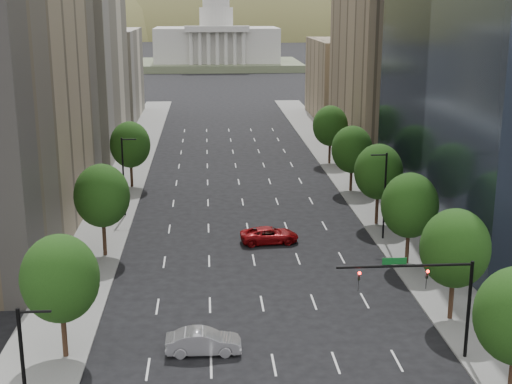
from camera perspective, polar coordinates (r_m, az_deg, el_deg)
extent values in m
cube|color=slate|center=(77.08, -12.29, -2.98)|extent=(6.00, 200.00, 0.15)
cube|color=slate|center=(78.74, 10.65, -2.50)|extent=(6.00, 200.00, 0.15)
cube|color=beige|center=(117.60, -14.52, 11.65)|extent=(14.00, 30.00, 35.00)
cube|color=beige|center=(150.73, -12.10, 9.17)|extent=(14.00, 26.00, 18.00)
cube|color=#8C7759|center=(116.62, 10.66, 10.60)|extent=(14.00, 30.00, 30.00)
cube|color=#8C7759|center=(149.29, 7.36, 8.94)|extent=(14.00, 26.00, 16.00)
cylinder|color=#382316|center=(46.97, 19.82, -13.23)|extent=(0.36, 0.36, 3.75)
cylinder|color=#382316|center=(56.12, 15.37, -7.98)|extent=(0.36, 0.36, 4.00)
ellipsoid|color=black|center=(54.80, 15.64, -4.35)|extent=(5.20, 5.20, 5.98)
cylinder|color=#382316|center=(66.79, 12.03, -4.08)|extent=(0.36, 0.36, 3.90)
ellipsoid|color=black|center=(65.71, 12.20, -1.05)|extent=(5.20, 5.20, 5.98)
cylinder|color=#382316|center=(77.82, 9.65, -1.15)|extent=(0.36, 0.36, 4.10)
ellipsoid|color=black|center=(76.85, 9.78, 1.61)|extent=(5.20, 5.20, 5.98)
cylinder|color=#382316|center=(91.05, 7.61, 1.20)|extent=(0.36, 0.36, 3.80)
ellipsoid|color=black|center=(90.28, 7.69, 3.40)|extent=(5.20, 5.20, 5.98)
cylinder|color=#382316|center=(106.36, 5.91, 3.30)|extent=(0.36, 0.36, 4.00)
ellipsoid|color=black|center=(105.67, 5.97, 5.30)|extent=(5.20, 5.20, 5.98)
cylinder|color=#382316|center=(50.41, -15.11, -10.67)|extent=(0.36, 0.36, 4.00)
ellipsoid|color=black|center=(48.94, -15.41, -6.69)|extent=(5.20, 5.20, 5.98)
cylinder|color=#382316|center=(68.72, -12.05, -3.42)|extent=(0.36, 0.36, 4.15)
ellipsoid|color=black|center=(67.61, -12.23, -0.28)|extent=(5.20, 5.20, 5.98)
cylinder|color=#382316|center=(93.60, -9.94, 1.53)|extent=(0.36, 0.36, 3.95)
ellipsoid|color=black|center=(92.82, -10.04, 3.76)|extent=(5.20, 5.20, 5.98)
cylinder|color=black|center=(72.38, 10.27, -0.39)|extent=(0.20, 0.20, 9.00)
cylinder|color=black|center=(71.18, 9.80, 2.94)|extent=(1.60, 0.14, 0.14)
cylinder|color=black|center=(36.70, -17.30, -9.14)|extent=(1.60, 0.14, 0.14)
cylinder|color=black|center=(80.40, -10.56, 1.14)|extent=(0.20, 0.20, 9.00)
cylinder|color=black|center=(79.41, -10.14, 4.16)|extent=(1.60, 0.14, 0.14)
cylinder|color=black|center=(50.05, 16.65, -9.09)|extent=(0.24, 0.24, 7.00)
cylinder|color=black|center=(47.43, 11.82, -5.81)|extent=(9.00, 0.18, 0.18)
imported|color=black|center=(48.05, 13.52, -6.34)|extent=(0.18, 0.22, 1.10)
imported|color=black|center=(46.92, 8.23, -6.59)|extent=(0.18, 0.22, 1.10)
sphere|color=#FF0C07|center=(47.82, 13.60, -6.19)|extent=(0.20, 0.20, 0.20)
sphere|color=#FF0C07|center=(46.68, 8.29, -6.44)|extent=(0.20, 0.20, 0.20)
cube|color=#0C591E|center=(47.13, 11.02, -5.45)|extent=(1.60, 0.06, 0.45)
cube|color=#596647|center=(263.56, -3.15, 10.13)|extent=(60.00, 40.00, 2.50)
cube|color=silver|center=(263.05, -3.18, 11.71)|extent=(44.00, 26.00, 12.00)
cube|color=silver|center=(248.79, -3.14, 12.91)|extent=(22.00, 4.00, 2.00)
cylinder|color=silver|center=(262.68, -3.21, 13.78)|extent=(12.00, 12.00, 7.00)
cylinder|color=silver|center=(262.63, -3.22, 14.87)|extent=(9.60, 9.60, 3.00)
ellipsoid|color=olive|center=(591.20, -17.50, 8.79)|extent=(380.00, 342.00, 190.00)
ellipsoid|color=olive|center=(617.66, 0.10, 8.90)|extent=(440.00, 396.00, 240.00)
ellipsoid|color=olive|center=(689.32, 14.30, 9.66)|extent=(360.00, 324.00, 200.00)
imported|color=#A8A7AD|center=(49.96, -4.23, -11.86)|extent=(5.19, 1.83, 1.71)
imported|color=maroon|center=(71.36, 1.08, -3.46)|extent=(6.04, 3.24, 1.61)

